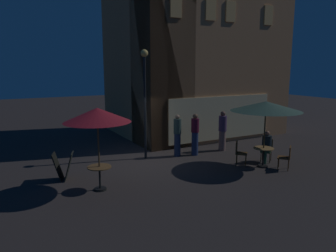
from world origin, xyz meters
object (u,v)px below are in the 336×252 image
menu_sandwich_board (63,166)px  patio_umbrella_0 (266,106)px  patron_seated_0 (266,145)px  patron_standing_2 (222,131)px  cafe_table_1 (100,173)px  street_lamp_near_corner (145,87)px  cafe_chair_2 (267,148)px  patron_standing_1 (195,134)px  cafe_table_0 (263,153)px  cafe_chair_0 (239,151)px  cafe_chair_1 (287,156)px  patron_standing_3 (177,135)px  patio_umbrella_1 (97,115)px

menu_sandwich_board → patio_umbrella_0: bearing=2.1°
patron_seated_0 → patron_standing_2: patron_standing_2 is taller
patron_seated_0 → cafe_table_1: bearing=-38.4°
street_lamp_near_corner → patio_umbrella_0: street_lamp_near_corner is taller
cafe_chair_2 → patron_standing_1: 2.94m
cafe_table_1 → patio_umbrella_0: patio_umbrella_0 is taller
patron_standing_2 → cafe_table_0: bearing=-85.3°
cafe_chair_2 → menu_sandwich_board: bearing=-48.3°
street_lamp_near_corner → cafe_table_1: street_lamp_near_corner is taller
patron_seated_0 → patron_standing_1: patron_standing_1 is taller
cafe_chair_0 → patron_standing_1: size_ratio=0.51×
cafe_table_0 → cafe_chair_0: (-0.63, 0.63, 0.01)m
street_lamp_near_corner → cafe_chair_2: size_ratio=4.92×
cafe_chair_1 → cafe_chair_2: bearing=-45.8°
patron_standing_1 → patron_standing_2: 1.50m
cafe_table_1 → patron_standing_3: patron_standing_3 is taller
patio_umbrella_1 → cafe_chair_0: (5.43, -0.03, -1.76)m
street_lamp_near_corner → cafe_chair_0: street_lamp_near_corner is taller
patio_umbrella_0 → cafe_table_1: bearing=173.8°
street_lamp_near_corner → patio_umbrella_1: size_ratio=1.73×
street_lamp_near_corner → cafe_table_0: size_ratio=5.88×
cafe_table_1 → cafe_chair_2: (6.72, -0.18, 0.01)m
patron_standing_1 → cafe_chair_0: bearing=-86.4°
cafe_table_1 → patron_standing_2: size_ratio=0.42×
street_lamp_near_corner → cafe_table_0: 5.20m
patio_umbrella_0 → menu_sandwich_board: bearing=163.0°
patron_standing_1 → patron_seated_0: bearing=-65.6°
patron_standing_2 → cafe_chair_2: bearing=-68.8°
cafe_table_0 → patron_standing_2: 2.68m
cafe_table_1 → cafe_table_0: bearing=-6.2°
cafe_chair_0 → cafe_chair_1: 1.71m
patron_seated_0 → street_lamp_near_corner: bearing=-71.0°
street_lamp_near_corner → patio_umbrella_0: 4.68m
menu_sandwich_board → cafe_table_0: size_ratio=1.23×
cafe_chair_2 → cafe_table_1: bearing=-37.7°
street_lamp_near_corner → cafe_chair_1: size_ratio=5.02×
patron_seated_0 → patron_standing_2: (-0.41, 2.25, 0.19)m
cafe_chair_1 → cafe_chair_2: size_ratio=0.98×
menu_sandwich_board → cafe_table_0: (6.86, -2.09, 0.07)m
patron_seated_0 → patron_standing_1: (-1.91, 2.19, 0.19)m
cafe_chair_2 → patron_seated_0: (-0.11, -0.08, 0.16)m
patron_seated_0 → patron_standing_1: 2.91m
street_lamp_near_corner → patio_umbrella_1: (-2.66, -2.49, -0.60)m
cafe_table_1 → patron_standing_2: (6.20, 2.00, 0.36)m
cafe_table_1 → patron_seated_0: (6.61, -0.26, 0.17)m
cafe_table_1 → cafe_chair_1: size_ratio=0.85×
street_lamp_near_corner → cafe_table_1: (-2.66, -2.49, -2.37)m
street_lamp_near_corner → cafe_chair_2: street_lamp_near_corner is taller
patio_umbrella_1 → patron_standing_3: size_ratio=1.44×
menu_sandwich_board → patron_standing_2: bearing=23.6°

